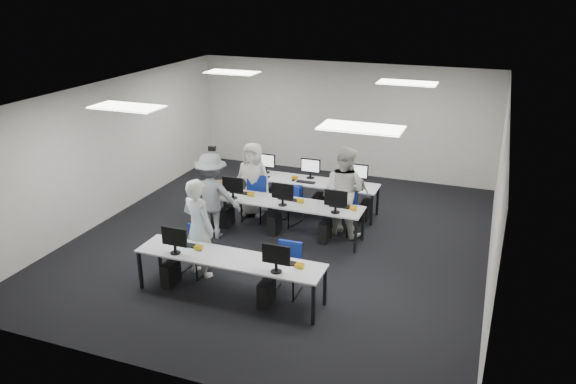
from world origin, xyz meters
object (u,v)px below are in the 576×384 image
at_px(chair_0, 194,259).
at_px(chair_1, 287,278).
at_px(chair_6, 295,206).
at_px(student_0, 198,228).
at_px(student_1, 344,191).
at_px(photographer, 212,196).
at_px(chair_3, 288,212).
at_px(desk_mid, 286,204).
at_px(student_2, 253,179).
at_px(chair_4, 344,220).
at_px(chair_5, 257,201).
at_px(student_3, 346,194).
at_px(desk_front, 229,260).
at_px(chair_7, 346,214).
at_px(chair_2, 254,206).

relative_size(chair_0, chair_1, 0.99).
height_order(chair_6, student_0, student_0).
relative_size(student_1, photographer, 1.06).
bearing_deg(student_0, chair_3, -87.03).
height_order(desk_mid, student_2, student_2).
xyz_separation_m(chair_3, student_2, (-0.90, 0.22, 0.57)).
relative_size(chair_4, chair_5, 0.94).
relative_size(chair_4, student_3, 0.53).
xyz_separation_m(chair_0, student_1, (2.05, 2.61, 0.67)).
relative_size(desk_front, chair_3, 3.90).
bearing_deg(chair_1, chair_4, 83.84).
height_order(chair_0, chair_7, chair_0).
xyz_separation_m(chair_5, student_2, (-0.06, -0.06, 0.54)).
bearing_deg(chair_2, chair_3, -4.09).
bearing_deg(chair_3, student_0, -86.83).
relative_size(chair_1, student_1, 0.47).
relative_size(chair_2, photographer, 0.54).
xyz_separation_m(chair_0, student_3, (2.04, 2.81, 0.53)).
height_order(desk_front, photographer, photographer).
bearing_deg(chair_4, chair_5, -175.47).
height_order(chair_4, student_3, student_3).
bearing_deg(chair_7, chair_0, -109.17).
distance_m(chair_0, chair_2, 2.63).
xyz_separation_m(chair_5, photographer, (-0.36, -1.45, 0.60)).
xyz_separation_m(chair_4, chair_6, (-1.23, 0.38, -0.01)).
bearing_deg(photographer, student_2, -113.26).
distance_m(student_0, photographer, 1.59).
bearing_deg(student_1, chair_4, -80.38).
relative_size(chair_7, student_0, 0.47).
xyz_separation_m(chair_2, chair_4, (2.03, 0.03, -0.03)).
bearing_deg(student_1, chair_7, -66.97).
height_order(chair_2, chair_4, chair_2).
distance_m(chair_7, student_1, 0.79).
relative_size(chair_3, student_3, 0.51).
bearing_deg(chair_2, chair_5, 94.47).
relative_size(desk_mid, photographer, 1.79).
xyz_separation_m(chair_1, student_2, (-1.91, 2.93, 0.55)).
bearing_deg(student_0, student_2, -68.27).
bearing_deg(photographer, chair_2, -121.72).
distance_m(chair_0, student_0, 0.65).
relative_size(chair_0, chair_3, 1.06).
bearing_deg(chair_2, chair_7, 3.94).
bearing_deg(chair_0, student_0, 8.34).
height_order(student_1, photographer, student_1).
relative_size(student_0, student_2, 1.09).
relative_size(desk_front, chair_0, 3.68).
relative_size(chair_3, chair_7, 0.97).
distance_m(chair_1, student_3, 2.91).
xyz_separation_m(chair_1, student_3, (0.24, 2.85, 0.53)).
bearing_deg(chair_3, student_2, -176.16).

